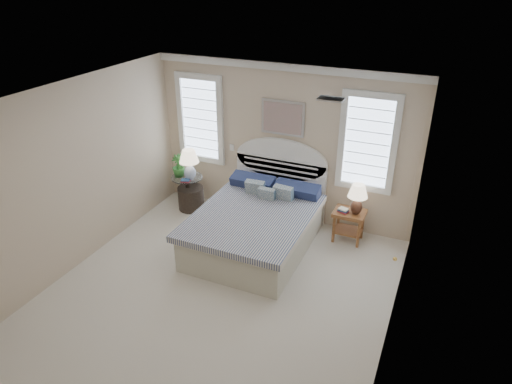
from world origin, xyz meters
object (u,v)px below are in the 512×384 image
object	(u,v)px
nightstand_right	(349,219)
lamp_right	(358,196)
bed	(258,223)
lamp_left	(189,161)
side_table_left	(188,189)
floor_pot	(191,198)

from	to	relation	value
nightstand_right	lamp_right	xyz separation A→B (m)	(0.09, -0.01, 0.45)
bed	lamp_left	bearing A→B (deg)	160.69
nightstand_right	lamp_left	size ratio (longest dim) A/B	0.94
side_table_left	lamp_left	xyz separation A→B (m)	(0.11, -0.05, 0.59)
bed	nightstand_right	world-z (taller)	bed
nightstand_right	side_table_left	bearing A→B (deg)	-178.06
bed	nightstand_right	distance (m)	1.47
nightstand_right	lamp_right	size ratio (longest dim) A/B	1.05
bed	lamp_right	xyz separation A→B (m)	(1.39, 0.68, 0.45)
bed	lamp_left	distance (m)	1.74
lamp_left	lamp_right	distance (m)	2.95
lamp_right	floor_pot	bearing A→B (deg)	-178.32
lamp_left	lamp_right	xyz separation A→B (m)	(2.94, 0.14, -0.14)
bed	lamp_left	size ratio (longest dim) A/B	4.04
bed	floor_pot	size ratio (longest dim) A/B	4.84
nightstand_right	lamp_right	bearing A→B (deg)	-6.24
bed	side_table_left	bearing A→B (deg)	160.26
bed	nightstand_right	bearing A→B (deg)	28.03
floor_pot	lamp_left	distance (m)	0.76
bed	floor_pot	distance (m)	1.71
side_table_left	lamp_right	bearing A→B (deg)	1.69
side_table_left	nightstand_right	bearing A→B (deg)	1.94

